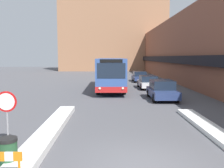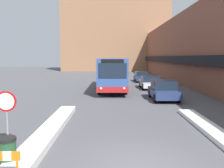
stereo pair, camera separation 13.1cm
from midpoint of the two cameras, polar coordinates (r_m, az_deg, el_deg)
ground_plane at (r=8.12m, az=6.77°, el=-18.18°), size 160.00×160.00×0.00m
building_row_right at (r=33.20m, az=19.20°, el=7.61°), size 5.50×60.00×8.80m
building_backdrop_far at (r=63.10m, az=0.72°, el=11.00°), size 26.00×8.00×17.36m
snow_bank_left at (r=11.66m, az=-13.59°, el=-9.95°), size 0.90×9.01×0.28m
snow_bank_right at (r=12.68m, az=21.06°, el=-9.08°), size 0.90×6.86×0.20m
city_bus at (r=25.78m, az=0.09°, el=2.63°), size 2.65×11.54×3.22m
parked_car_front at (r=20.09m, az=11.72°, el=-1.34°), size 1.93×4.22×1.53m
parked_car_middle at (r=27.06m, az=8.64°, el=0.46°), size 1.94×4.39×1.36m
parked_car_back at (r=34.54m, az=6.73°, el=1.73°), size 1.86×4.42×1.40m
stop_sign at (r=9.88m, az=-22.80°, el=-4.90°), size 0.76×0.08×2.12m
trash_bin at (r=8.37m, az=-22.64°, el=-14.34°), size 0.59×0.59×0.95m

